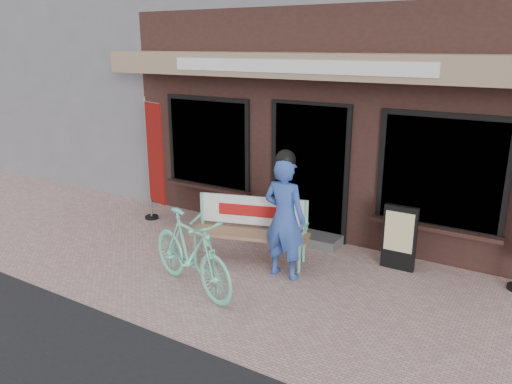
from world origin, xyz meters
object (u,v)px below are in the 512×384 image
Objects in this scene: bicycle at (191,252)px; menu_stand at (399,237)px; person at (285,216)px; nobori_red at (154,160)px; bench at (251,224)px.

bicycle reaches higher than menu_stand.
menu_stand is (1.25, 1.04, -0.39)m from person.
menu_stand is (4.21, 0.32, -0.65)m from nobori_red.
bench is 1.00× the size of person.
bench and menu_stand have the same top height.
person is 1.31m from bicycle.
nobori_red is at bearing 70.07° from bicycle.
menu_stand is (1.93, 0.80, -0.07)m from bench.
person is 3.05m from nobori_red.
nobori_red reaches higher than person.
menu_stand is at bearing 5.40° from bench.
nobori_red reaches higher than menu_stand.
person is at bearing 4.26° from nobori_red.
person reaches higher than bench.
nobori_red is (-2.95, 0.72, 0.26)m from person.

